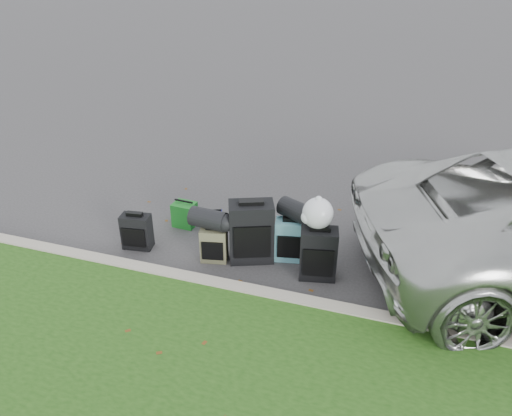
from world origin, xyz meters
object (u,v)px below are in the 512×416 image
(suitcase_large_black_left, at_px, (251,232))
(suitcase_olive, at_px, (214,245))
(tote_navy, at_px, (214,221))
(suitcase_teal, at_px, (291,240))
(tote_green, at_px, (185,214))
(suitcase_small_black, at_px, (137,231))
(suitcase_large_black_right, at_px, (318,254))

(suitcase_large_black_left, relative_size, suitcase_olive, 1.75)
(suitcase_olive, height_order, tote_navy, suitcase_olive)
(suitcase_large_black_left, relative_size, suitcase_teal, 1.43)
(tote_green, bearing_deg, suitcase_teal, -8.46)
(suitcase_small_black, relative_size, suitcase_large_black_left, 0.60)
(suitcase_olive, height_order, tote_green, suitcase_olive)
(suitcase_teal, bearing_deg, suitcase_small_black, 179.20)
(suitcase_teal, distance_m, tote_navy, 1.31)
(suitcase_olive, relative_size, tote_green, 1.30)
(suitcase_olive, bearing_deg, suitcase_teal, 7.82)
(suitcase_large_black_right, xyz_separation_m, tote_navy, (-1.67, 0.65, -0.20))
(suitcase_small_black, distance_m, suitcase_olive, 1.12)
(suitcase_large_black_right, relative_size, tote_green, 1.87)
(suitcase_olive, bearing_deg, tote_green, 124.81)
(suitcase_large_black_left, bearing_deg, suitcase_small_black, 165.77)
(suitcase_large_black_left, height_order, suitcase_olive, suitcase_large_black_left)
(suitcase_large_black_right, height_order, tote_green, suitcase_large_black_right)
(suitcase_small_black, relative_size, tote_navy, 1.73)
(suitcase_teal, bearing_deg, suitcase_large_black_right, -45.37)
(suitcase_teal, relative_size, tote_navy, 2.01)
(tote_green, relative_size, tote_navy, 1.27)
(suitcase_small_black, relative_size, suitcase_large_black_right, 0.73)
(suitcase_large_black_left, height_order, tote_navy, suitcase_large_black_left)
(suitcase_large_black_left, distance_m, tote_green, 1.35)
(suitcase_small_black, relative_size, tote_green, 1.36)
(suitcase_teal, distance_m, suitcase_large_black_right, 0.52)
(suitcase_small_black, xyz_separation_m, suitcase_olive, (1.12, 0.04, -0.01))
(suitcase_teal, relative_size, tote_green, 1.58)
(suitcase_teal, xyz_separation_m, suitcase_large_black_right, (0.43, -0.29, 0.05))
(suitcase_small_black, height_order, suitcase_olive, suitcase_small_black)
(suitcase_small_black, height_order, suitcase_teal, suitcase_teal)
(suitcase_large_black_left, distance_m, suitcase_large_black_right, 0.93)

